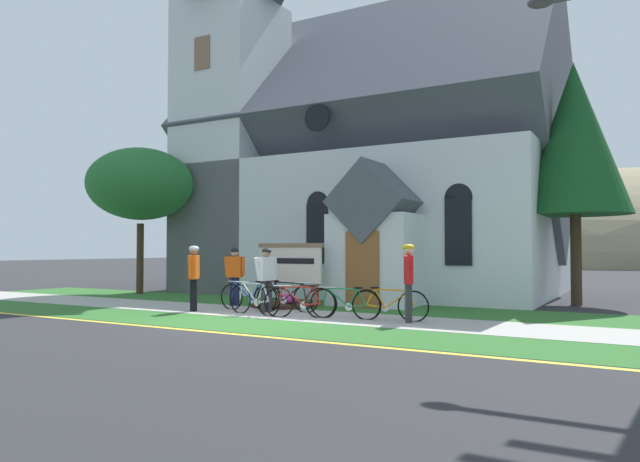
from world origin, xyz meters
The scene contains 21 objects.
ground centered at (0.00, 4.00, 0.00)m, with size 140.00×140.00×0.00m, color #2B2B2D.
sidewalk_slab centered at (-1.29, 1.90, 0.01)m, with size 32.00×2.23×0.01m, color #A8A59E.
grass_verge centered at (-1.29, -0.23, 0.00)m, with size 32.00×2.03×0.01m, color #2D6628.
church_lawn centered at (-1.29, 4.40, 0.00)m, with size 24.00×2.79×0.01m, color #2D6628.
curb_paint_stripe centered at (-1.29, -1.40, 0.00)m, with size 28.00×0.16×0.01m, color yellow.
church_building centered at (-1.74, 10.52, 4.64)m, with size 13.47×12.04×12.81m.
church_sign centered at (-1.04, 3.79, 1.16)m, with size 2.20×0.21×1.78m.
flower_bed centered at (-1.04, 3.39, 0.09)m, with size 1.81×1.81×0.34m.
bicycle_green centered at (-1.27, 2.11, 0.37)m, with size 1.78×0.09×0.81m.
bicycle_yellow centered at (1.73, 1.79, 0.36)m, with size 1.76×0.19×0.76m.
bicycle_silver centered at (2.76, 1.95, 0.37)m, with size 1.77×0.32×0.78m.
bicycle_white centered at (0.72, 1.44, 0.38)m, with size 1.66×0.57×0.79m.
bicycle_blue centered at (-0.26, 2.39, 0.37)m, with size 1.77×0.24×0.83m.
bicycle_black centered at (-0.59, 1.43, 0.39)m, with size 1.73×0.34×0.84m.
cyclist_in_yellow_jersey centered at (-2.38, 1.25, 1.00)m, with size 0.41×0.68×1.70m.
cyclist_in_red_jersey centered at (3.28, 1.82, 1.02)m, with size 0.37×0.81×1.72m.
cyclist_in_blue_jersey centered at (-2.38, 2.96, 0.95)m, with size 0.65×0.31×1.63m.
cyclist_in_green_jersey centered at (-0.61, 1.99, 0.95)m, with size 0.30×0.71×1.64m.
roadside_conifer centered at (6.05, 7.85, 4.78)m, with size 3.06×3.06×7.01m.
yard_deciduous_tree centered at (-8.11, 4.82, 3.95)m, with size 3.80×3.80×5.26m.
distant_hill centered at (-2.92, 64.70, 0.00)m, with size 95.39×52.26×21.31m, color #847A5B.
Camera 1 is at (7.86, -10.21, 1.61)m, focal length 32.62 mm.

